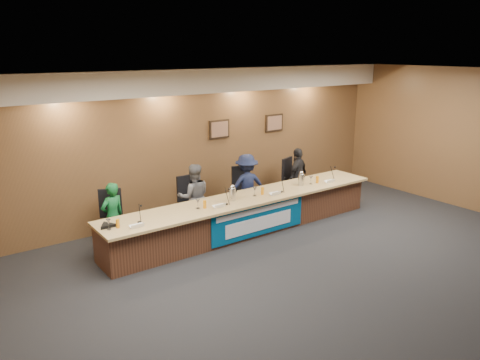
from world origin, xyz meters
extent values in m
plane|color=black|center=(0.00, 0.00, 0.00)|extent=(10.00, 10.00, 0.00)
cube|color=silver|center=(0.00, 0.00, 3.20)|extent=(10.00, 8.00, 0.04)
cube|color=brown|center=(0.00, 4.00, 1.60)|extent=(10.00, 0.04, 3.20)
cube|color=beige|center=(0.00, 3.75, 2.95)|extent=(10.00, 0.50, 0.50)
cube|color=#482819|center=(0.00, 2.40, 0.35)|extent=(6.00, 0.80, 0.70)
cube|color=tan|center=(0.00, 2.35, 0.72)|extent=(6.10, 0.95, 0.05)
cube|color=#024B7F|center=(0.00, 1.99, 0.38)|extent=(2.20, 0.02, 0.65)
cube|color=silver|center=(0.00, 1.97, 0.58)|extent=(2.00, 0.01, 0.10)
cube|color=silver|center=(0.00, 1.97, 0.30)|extent=(1.60, 0.01, 0.28)
cube|color=black|center=(0.40, 3.97, 1.85)|extent=(0.52, 0.04, 0.42)
cube|color=black|center=(2.00, 3.97, 1.85)|extent=(0.52, 0.04, 0.42)
imported|color=#0E5023|center=(-2.49, 3.14, 0.64)|extent=(0.53, 0.41, 1.28)
imported|color=#55555A|center=(-0.77, 3.14, 0.69)|extent=(0.81, 0.72, 1.37)
imported|color=#121A37|center=(0.55, 3.14, 0.70)|extent=(1.00, 0.71, 1.40)
imported|color=black|center=(2.07, 3.14, 0.68)|extent=(0.86, 0.61, 1.36)
cube|color=black|center=(-2.49, 3.24, 0.48)|extent=(0.63, 0.63, 0.08)
cube|color=black|center=(-0.77, 3.24, 0.48)|extent=(0.49, 0.49, 0.08)
cube|color=black|center=(0.55, 3.24, 0.48)|extent=(0.61, 0.61, 0.08)
cube|color=black|center=(2.07, 3.24, 0.48)|extent=(0.62, 0.62, 0.08)
cube|color=white|center=(-2.47, 2.07, 0.80)|extent=(0.24, 0.08, 0.10)
cylinder|color=black|center=(-2.34, 2.28, 0.76)|extent=(0.07, 0.07, 0.02)
cylinder|color=orange|center=(-2.73, 2.26, 0.82)|extent=(0.06, 0.06, 0.15)
cylinder|color=silver|center=(-2.88, 2.28, 0.84)|extent=(0.08, 0.08, 0.18)
cube|color=white|center=(-0.81, 2.12, 0.80)|extent=(0.24, 0.08, 0.10)
cylinder|color=black|center=(-0.62, 2.22, 0.76)|extent=(0.07, 0.07, 0.02)
cylinder|color=orange|center=(-1.05, 2.27, 0.82)|extent=(0.06, 0.06, 0.15)
cylinder|color=silver|center=(-1.17, 2.33, 0.84)|extent=(0.08, 0.08, 0.18)
cube|color=white|center=(0.53, 2.11, 0.80)|extent=(0.24, 0.08, 0.10)
cylinder|color=black|center=(0.75, 2.21, 0.76)|extent=(0.07, 0.07, 0.02)
cylinder|color=orange|center=(0.34, 2.31, 0.82)|extent=(0.06, 0.06, 0.15)
cylinder|color=silver|center=(0.15, 2.33, 0.84)|extent=(0.08, 0.08, 0.18)
cube|color=white|center=(2.09, 2.10, 0.80)|extent=(0.24, 0.08, 0.10)
cylinder|color=black|center=(2.22, 2.23, 0.76)|extent=(0.07, 0.07, 0.02)
cylinder|color=orange|center=(1.84, 2.27, 0.82)|extent=(0.06, 0.06, 0.15)
cylinder|color=silver|center=(1.66, 2.29, 0.84)|extent=(0.08, 0.08, 0.18)
cylinder|color=silver|center=(-0.37, 2.35, 0.87)|extent=(0.13, 0.13, 0.25)
cylinder|color=silver|center=(1.43, 2.35, 0.87)|extent=(0.13, 0.13, 0.25)
cylinder|color=black|center=(-2.86, 2.41, 0.78)|extent=(0.32, 0.32, 0.05)
camera|label=1|loc=(-5.30, -4.72, 3.58)|focal=35.00mm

